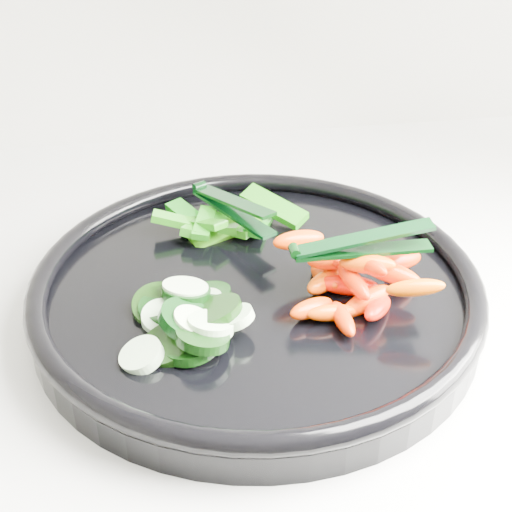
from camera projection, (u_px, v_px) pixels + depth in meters
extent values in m
cube|color=silver|center=(115.00, 286.00, 0.66)|extent=(2.02, 0.62, 0.03)
cylinder|color=black|center=(256.00, 298.00, 0.60)|extent=(0.48, 0.48, 0.02)
torus|color=black|center=(256.00, 280.00, 0.59)|extent=(0.48, 0.48, 0.02)
cylinder|color=black|center=(168.00, 345.00, 0.52)|extent=(0.06, 0.06, 0.03)
cylinder|color=#D7F3C2|center=(142.00, 356.00, 0.51)|extent=(0.05, 0.05, 0.02)
cylinder|color=black|center=(160.00, 307.00, 0.56)|extent=(0.06, 0.06, 0.03)
cylinder|color=#CDEDBE|center=(162.00, 318.00, 0.55)|extent=(0.04, 0.04, 0.02)
cylinder|color=black|center=(191.00, 349.00, 0.52)|extent=(0.05, 0.04, 0.02)
cylinder|color=#DCF4C3|center=(197.00, 347.00, 0.52)|extent=(0.04, 0.04, 0.02)
cylinder|color=black|center=(204.00, 298.00, 0.57)|extent=(0.06, 0.06, 0.02)
cylinder|color=beige|center=(203.00, 304.00, 0.57)|extent=(0.04, 0.04, 0.02)
cylinder|color=black|center=(171.00, 312.00, 0.56)|extent=(0.05, 0.05, 0.01)
cylinder|color=#DBEEBF|center=(182.00, 307.00, 0.56)|extent=(0.04, 0.04, 0.01)
cylinder|color=black|center=(164.00, 310.00, 0.56)|extent=(0.05, 0.05, 0.02)
cylinder|color=#D5F4C3|center=(176.00, 314.00, 0.55)|extent=(0.04, 0.04, 0.02)
cylinder|color=black|center=(172.00, 307.00, 0.56)|extent=(0.04, 0.05, 0.02)
cylinder|color=beige|center=(171.00, 309.00, 0.56)|extent=(0.04, 0.04, 0.02)
cylinder|color=black|center=(215.00, 312.00, 0.54)|extent=(0.06, 0.06, 0.03)
cylinder|color=beige|center=(236.00, 317.00, 0.53)|extent=(0.04, 0.04, 0.02)
cylinder|color=black|center=(186.00, 293.00, 0.56)|extent=(0.05, 0.05, 0.02)
cylinder|color=#DDF9C7|center=(185.00, 290.00, 0.56)|extent=(0.05, 0.05, 0.02)
cylinder|color=black|center=(187.00, 321.00, 0.53)|extent=(0.06, 0.06, 0.03)
cylinder|color=beige|center=(193.00, 323.00, 0.53)|extent=(0.04, 0.04, 0.02)
cylinder|color=black|center=(203.00, 338.00, 0.52)|extent=(0.06, 0.06, 0.02)
cylinder|color=#CFF2C2|center=(211.00, 325.00, 0.53)|extent=(0.05, 0.05, 0.02)
ellipsoid|color=#FE5C00|center=(366.00, 301.00, 0.56)|extent=(0.05, 0.03, 0.03)
ellipsoid|color=#E85000|center=(331.00, 313.00, 0.55)|extent=(0.04, 0.02, 0.02)
ellipsoid|color=#FF2800|center=(343.00, 319.00, 0.54)|extent=(0.02, 0.04, 0.02)
ellipsoid|color=#E23A00|center=(325.00, 276.00, 0.59)|extent=(0.03, 0.05, 0.03)
ellipsoid|color=#FC1900|center=(378.00, 308.00, 0.55)|extent=(0.04, 0.05, 0.03)
ellipsoid|color=#FF6700|center=(325.00, 281.00, 0.59)|extent=(0.05, 0.04, 0.02)
ellipsoid|color=#DB4100|center=(311.00, 308.00, 0.55)|extent=(0.05, 0.03, 0.02)
ellipsoid|color=#FC1000|center=(348.00, 285.00, 0.58)|extent=(0.06, 0.02, 0.03)
ellipsoid|color=#EF0E00|center=(393.00, 260.00, 0.61)|extent=(0.03, 0.05, 0.02)
ellipsoid|color=red|center=(338.00, 258.00, 0.62)|extent=(0.03, 0.04, 0.02)
ellipsoid|color=#F44A00|center=(399.00, 261.00, 0.59)|extent=(0.06, 0.04, 0.03)
ellipsoid|color=#F61100|center=(349.00, 259.00, 0.59)|extent=(0.04, 0.03, 0.02)
ellipsoid|color=#F51600|center=(354.00, 282.00, 0.56)|extent=(0.03, 0.05, 0.02)
ellipsoid|color=#FF2500|center=(332.00, 262.00, 0.59)|extent=(0.05, 0.02, 0.02)
ellipsoid|color=red|center=(389.00, 272.00, 0.57)|extent=(0.06, 0.04, 0.02)
ellipsoid|color=red|center=(369.00, 266.00, 0.55)|extent=(0.03, 0.04, 0.02)
ellipsoid|color=#FD4700|center=(299.00, 240.00, 0.59)|extent=(0.05, 0.03, 0.02)
ellipsoid|color=#FF5900|center=(367.00, 264.00, 0.56)|extent=(0.05, 0.03, 0.02)
ellipsoid|color=#DE5200|center=(415.00, 288.00, 0.53)|extent=(0.05, 0.02, 0.02)
cube|color=#23720A|center=(237.00, 221.00, 0.68)|extent=(0.04, 0.06, 0.02)
cube|color=#09630B|center=(238.00, 222.00, 0.67)|extent=(0.06, 0.03, 0.03)
cube|color=#0B730F|center=(258.00, 226.00, 0.67)|extent=(0.04, 0.05, 0.02)
cube|color=#17710A|center=(231.00, 228.00, 0.66)|extent=(0.05, 0.05, 0.01)
cube|color=#216209|center=(226.00, 231.00, 0.66)|extent=(0.07, 0.04, 0.02)
cube|color=#10710A|center=(186.00, 214.00, 0.69)|extent=(0.04, 0.05, 0.01)
cube|color=#1B6E0A|center=(203.00, 226.00, 0.67)|extent=(0.05, 0.07, 0.03)
cube|color=#1A6809|center=(204.00, 223.00, 0.65)|extent=(0.04, 0.05, 0.02)
cube|color=#16690A|center=(177.00, 221.00, 0.66)|extent=(0.05, 0.02, 0.02)
cube|color=#0A6C0B|center=(205.00, 223.00, 0.65)|extent=(0.03, 0.05, 0.01)
cube|color=#0F690A|center=(274.00, 206.00, 0.68)|extent=(0.06, 0.06, 0.02)
cylinder|color=black|center=(294.00, 251.00, 0.55)|extent=(0.01, 0.01, 0.01)
cube|color=black|center=(363.00, 250.00, 0.56)|extent=(0.11, 0.02, 0.00)
cube|color=black|center=(364.00, 238.00, 0.55)|extent=(0.11, 0.02, 0.02)
cylinder|color=black|center=(199.00, 186.00, 0.69)|extent=(0.01, 0.01, 0.01)
cube|color=black|center=(233.00, 212.00, 0.66)|extent=(0.07, 0.10, 0.00)
cube|color=black|center=(233.00, 201.00, 0.65)|extent=(0.07, 0.10, 0.02)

